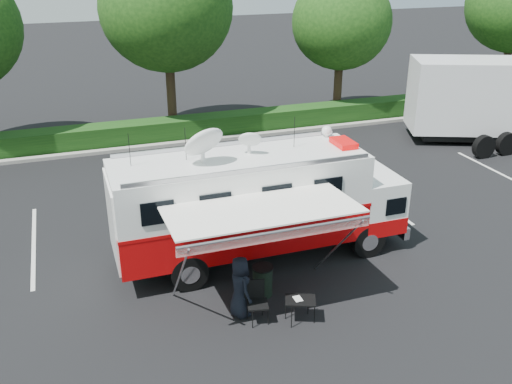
% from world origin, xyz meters
% --- Properties ---
extents(ground_plane, '(120.00, 120.00, 0.00)m').
position_xyz_m(ground_plane, '(0.00, 0.00, 0.00)').
color(ground_plane, black).
rests_on(ground_plane, ground).
extents(back_border, '(60.00, 6.14, 8.87)m').
position_xyz_m(back_border, '(1.14, 12.90, 5.00)').
color(back_border, '#9E998E').
rests_on(back_border, ground_plane).
extents(stall_lines, '(24.12, 5.50, 0.01)m').
position_xyz_m(stall_lines, '(-0.50, 3.00, 0.00)').
color(stall_lines, silver).
rests_on(stall_lines, ground_plane).
extents(command_truck, '(8.60, 2.37, 4.13)m').
position_xyz_m(command_truck, '(-0.07, -0.00, 1.77)').
color(command_truck, black).
rests_on(command_truck, ground_plane).
extents(awning, '(4.69, 2.44, 2.84)m').
position_xyz_m(awning, '(-0.84, -2.46, 2.65)').
color(awning, white).
rests_on(awning, ground_plane).
extents(person, '(0.64, 0.87, 1.63)m').
position_xyz_m(person, '(-1.50, -2.59, 0.00)').
color(person, black).
rests_on(person, ground_plane).
extents(folding_table, '(0.89, 0.77, 0.64)m').
position_xyz_m(folding_table, '(-0.18, -3.34, 0.59)').
color(folding_table, black).
rests_on(folding_table, ground_plane).
extents(folding_chair, '(0.61, 0.64, 1.07)m').
position_xyz_m(folding_chair, '(-1.19, -2.90, 0.64)').
color(folding_chair, black).
rests_on(folding_chair, ground_plane).
extents(trash_bin, '(0.57, 0.57, 0.85)m').
position_xyz_m(trash_bin, '(-0.66, -1.93, 0.43)').
color(trash_bin, black).
rests_on(trash_bin, ground_plane).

